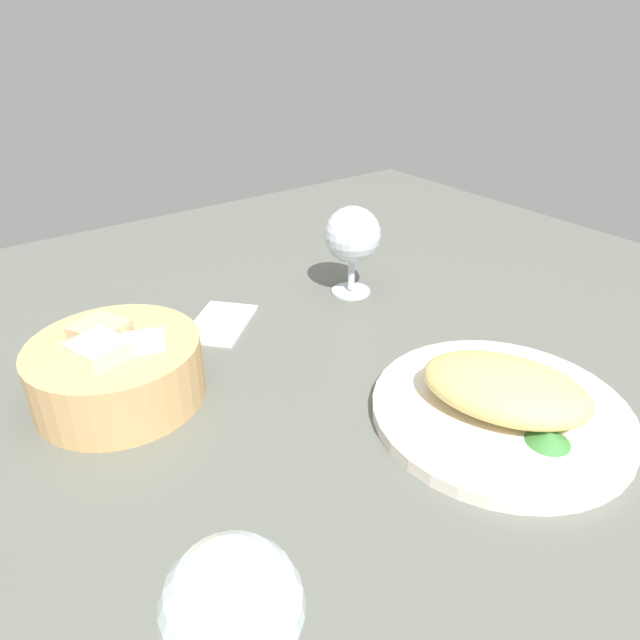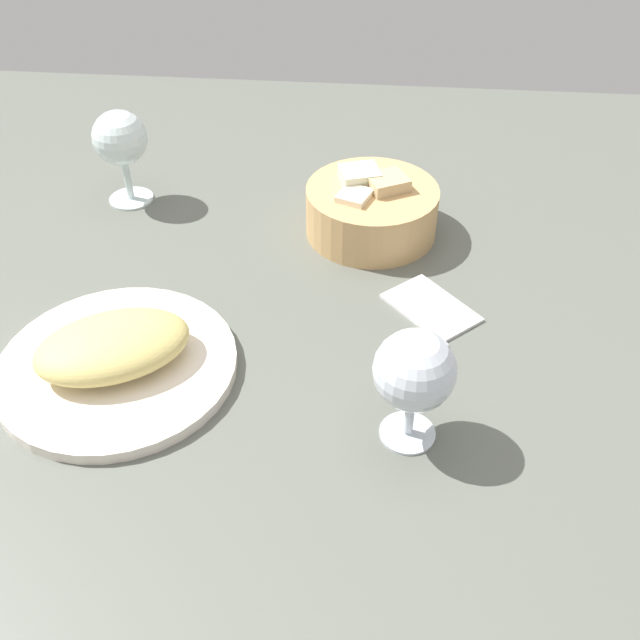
{
  "view_description": "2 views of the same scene",
  "coord_description": "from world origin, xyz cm",
  "px_view_note": "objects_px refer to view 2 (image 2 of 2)",
  "views": [
    {
      "loc": [
        -38.01,
        32.81,
        37.42
      ],
      "look_at": [
        8.45,
        -1.64,
        5.36
      ],
      "focal_mm": 32.13,
      "sensor_mm": 36.0,
      "label": 1
    },
    {
      "loc": [
        16.08,
        -65.94,
        57.47
      ],
      "look_at": [
        10.38,
        -4.08,
        4.1
      ],
      "focal_mm": 41.49,
      "sensor_mm": 36.0,
      "label": 2
    }
  ],
  "objects_px": {
    "bread_basket": "(371,209)",
    "folded_napkin": "(431,306)",
    "wine_glass_far": "(121,142)",
    "wine_glass_near": "(414,373)",
    "plate": "(118,366)"
  },
  "relations": [
    {
      "from": "bread_basket",
      "to": "folded_napkin",
      "type": "xyz_separation_m",
      "value": [
        0.08,
        -0.16,
        -0.03
      ]
    },
    {
      "from": "bread_basket",
      "to": "wine_glass_far",
      "type": "xyz_separation_m",
      "value": [
        -0.35,
        0.05,
        0.06
      ]
    },
    {
      "from": "folded_napkin",
      "to": "plate",
      "type": "bearing_deg",
      "value": 70.04
    },
    {
      "from": "bread_basket",
      "to": "wine_glass_near",
      "type": "xyz_separation_m",
      "value": [
        0.05,
        -0.36,
        0.05
      ]
    },
    {
      "from": "plate",
      "to": "wine_glass_near",
      "type": "xyz_separation_m",
      "value": [
        0.32,
        -0.06,
        0.08
      ]
    },
    {
      "from": "bread_basket",
      "to": "wine_glass_near",
      "type": "distance_m",
      "value": 0.37
    },
    {
      "from": "wine_glass_far",
      "to": "plate",
      "type": "bearing_deg",
      "value": -75.99
    },
    {
      "from": "wine_glass_near",
      "to": "folded_napkin",
      "type": "bearing_deg",
      "value": 82.05
    },
    {
      "from": "plate",
      "to": "wine_glass_near",
      "type": "height_order",
      "value": "wine_glass_near"
    },
    {
      "from": "wine_glass_near",
      "to": "bread_basket",
      "type": "bearing_deg",
      "value": 98.23
    },
    {
      "from": "plate",
      "to": "bread_basket",
      "type": "height_order",
      "value": "bread_basket"
    },
    {
      "from": "wine_glass_near",
      "to": "plate",
      "type": "bearing_deg",
      "value": 168.94
    },
    {
      "from": "plate",
      "to": "wine_glass_far",
      "type": "bearing_deg",
      "value": 104.01
    },
    {
      "from": "plate",
      "to": "wine_glass_far",
      "type": "height_order",
      "value": "wine_glass_far"
    },
    {
      "from": "bread_basket",
      "to": "folded_napkin",
      "type": "distance_m",
      "value": 0.18
    }
  ]
}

